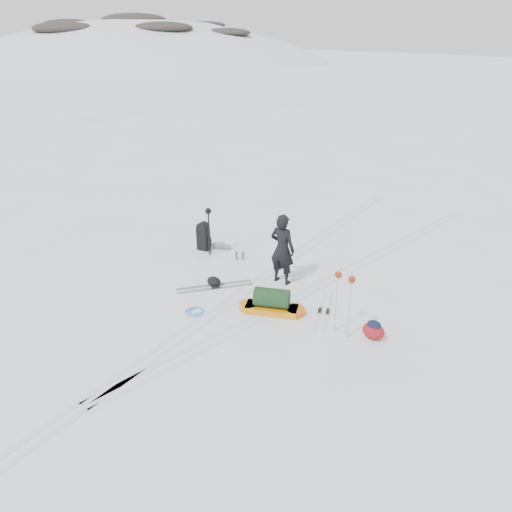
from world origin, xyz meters
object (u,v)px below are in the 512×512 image
object	(u,v)px
skier	(282,249)
pulk_sled	(272,303)
expedition_rucksack	(206,237)
ski_poles_black	(208,217)

from	to	relation	value
skier	pulk_sled	xyz separation A→B (m)	(0.67, -1.35, -0.70)
skier	expedition_rucksack	world-z (taller)	skier
skier	pulk_sled	bearing A→B (deg)	112.08
ski_poles_black	pulk_sled	bearing A→B (deg)	-16.76
skier	pulk_sled	world-z (taller)	skier
skier	ski_poles_black	distance (m)	2.61
pulk_sled	ski_poles_black	size ratio (longest dim) A/B	1.12
pulk_sled	skier	bearing A→B (deg)	90.92
expedition_rucksack	ski_poles_black	xyz separation A→B (m)	(0.34, -0.20, 0.77)
skier	pulk_sled	distance (m)	1.66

